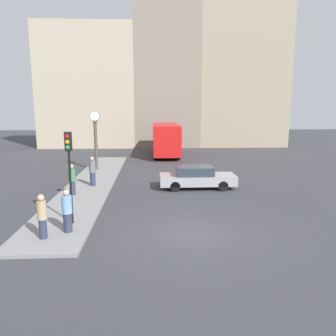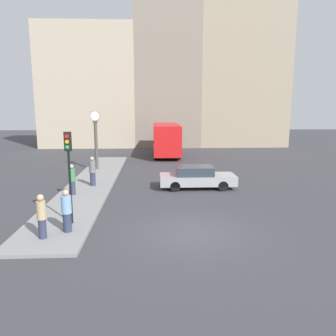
# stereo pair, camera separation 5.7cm
# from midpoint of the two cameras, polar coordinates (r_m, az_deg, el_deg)

# --- Properties ---
(ground_plane) EXTENTS (120.00, 120.00, 0.00)m
(ground_plane) POSITION_cam_midpoint_polar(r_m,az_deg,el_deg) (13.11, 4.09, -11.13)
(ground_plane) COLOR #38383D
(sidewalk_corner) EXTENTS (2.79, 21.17, 0.13)m
(sidewalk_corner) POSITION_cam_midpoint_polar(r_m,az_deg,el_deg) (21.57, -13.12, -2.53)
(sidewalk_corner) COLOR gray
(sidewalk_corner) RESTS_ON ground_plane
(building_row) EXTENTS (30.14, 5.00, 18.80)m
(building_row) POSITION_cam_midpoint_polar(r_m,az_deg,el_deg) (41.72, 0.53, 15.44)
(building_row) COLOR #B7A88E
(building_row) RESTS_ON ground_plane
(sedan_car) EXTENTS (4.53, 1.76, 1.35)m
(sedan_car) POSITION_cam_midpoint_polar(r_m,az_deg,el_deg) (19.85, 4.93, -1.60)
(sedan_car) COLOR #9E9EA3
(sedan_car) RESTS_ON ground_plane
(bus_distant) EXTENTS (2.54, 7.83, 3.17)m
(bus_distant) POSITION_cam_midpoint_polar(r_m,az_deg,el_deg) (33.01, -0.45, 5.23)
(bus_distant) COLOR red
(bus_distant) RESTS_ON ground_plane
(traffic_light_near) EXTENTS (0.26, 0.24, 3.76)m
(traffic_light_near) POSITION_cam_midpoint_polar(r_m,az_deg,el_deg) (13.59, -16.96, 1.55)
(traffic_light_near) COLOR black
(traffic_light_near) RESTS_ON sidewalk_corner
(street_clock) EXTENTS (0.77, 0.31, 4.45)m
(street_clock) POSITION_cam_midpoint_polar(r_m,az_deg,el_deg) (25.70, -12.55, 4.92)
(street_clock) COLOR #4C473D
(street_clock) RESTS_ON sidewalk_corner
(pedestrian_grey_jacket) EXTENTS (0.39, 0.39, 1.78)m
(pedestrian_grey_jacket) POSITION_cam_midpoint_polar(r_m,az_deg,el_deg) (20.39, -13.10, -0.56)
(pedestrian_grey_jacket) COLOR #2D334C
(pedestrian_grey_jacket) RESTS_ON sidewalk_corner
(pedestrian_green_hoodie) EXTENTS (0.36, 0.36, 1.67)m
(pedestrian_green_hoodie) POSITION_cam_midpoint_polar(r_m,az_deg,el_deg) (18.54, -16.44, -1.97)
(pedestrian_green_hoodie) COLOR #2D334C
(pedestrian_green_hoodie) RESTS_ON sidewalk_corner
(pedestrian_blue_stripe) EXTENTS (0.38, 0.38, 1.66)m
(pedestrian_blue_stripe) POSITION_cam_midpoint_polar(r_m,az_deg,el_deg) (13.13, -17.28, -7.17)
(pedestrian_blue_stripe) COLOR #2D334C
(pedestrian_blue_stripe) RESTS_ON sidewalk_corner
(pedestrian_tan_coat) EXTENTS (0.33, 0.33, 1.65)m
(pedestrian_tan_coat) POSITION_cam_midpoint_polar(r_m,az_deg,el_deg) (12.77, -21.20, -7.84)
(pedestrian_tan_coat) COLOR #2D334C
(pedestrian_tan_coat) RESTS_ON sidewalk_corner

